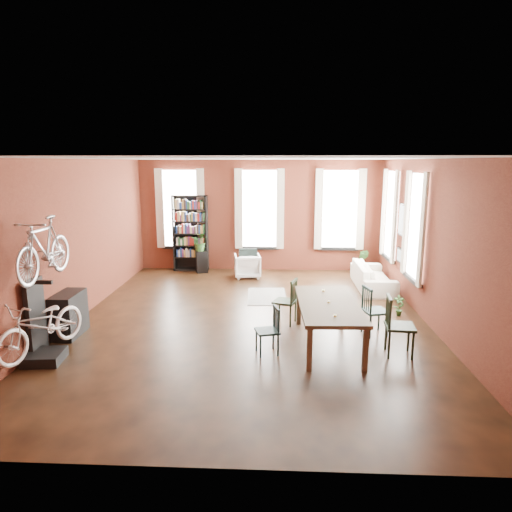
# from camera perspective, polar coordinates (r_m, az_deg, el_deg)

# --- Properties ---
(room) EXTENTS (9.00, 9.04, 3.22)m
(room) POSITION_cam_1_polar(r_m,az_deg,el_deg) (9.36, 1.02, 5.54)
(room) COLOR black
(room) RESTS_ON ground
(dining_table) EXTENTS (1.08, 2.25, 0.76)m
(dining_table) POSITION_cam_1_polar(r_m,az_deg,el_deg) (8.10, 8.99, -8.39)
(dining_table) COLOR brown
(dining_table) RESTS_ON ground
(dining_chair_a) EXTENTS (0.45, 0.45, 0.79)m
(dining_chair_a) POSITION_cam_1_polar(r_m,az_deg,el_deg) (7.65, 1.40, -9.33)
(dining_chair_a) COLOR #193639
(dining_chair_a) RESTS_ON ground
(dining_chair_b) EXTENTS (0.53, 0.53, 0.90)m
(dining_chair_b) POSITION_cam_1_polar(r_m,az_deg,el_deg) (9.03, 3.64, -5.66)
(dining_chair_b) COLOR black
(dining_chair_b) RESTS_ON ground
(dining_chair_c) EXTENTS (0.50, 0.50, 0.99)m
(dining_chair_c) POSITION_cam_1_polar(r_m,az_deg,el_deg) (7.92, 17.55, -8.37)
(dining_chair_c) COLOR black
(dining_chair_c) RESTS_ON ground
(dining_chair_d) EXTENTS (0.52, 0.52, 0.91)m
(dining_chair_d) POSITION_cam_1_polar(r_m,az_deg,el_deg) (8.72, 14.68, -6.64)
(dining_chair_d) COLOR #1A3938
(dining_chair_d) RESTS_ON ground
(bookshelf) EXTENTS (1.00, 0.32, 2.20)m
(bookshelf) POSITION_cam_1_polar(r_m,az_deg,el_deg) (13.39, -8.19, 2.84)
(bookshelf) COLOR black
(bookshelf) RESTS_ON ground
(white_armchair) EXTENTS (0.78, 0.74, 0.71)m
(white_armchair) POSITION_cam_1_polar(r_m,az_deg,el_deg) (12.56, -1.09, -1.10)
(white_armchair) COLOR white
(white_armchair) RESTS_ON ground
(cream_sofa) EXTENTS (0.61, 2.08, 0.81)m
(cream_sofa) POSITION_cam_1_polar(r_m,az_deg,el_deg) (11.87, 14.45, -1.98)
(cream_sofa) COLOR beige
(cream_sofa) RESTS_ON ground
(striped_rug) EXTENTS (0.97, 1.48, 0.01)m
(striped_rug) POSITION_cam_1_polar(r_m,az_deg,el_deg) (10.88, 1.36, -5.05)
(striped_rug) COLOR black
(striped_rug) RESTS_ON ground
(bike_trainer) EXTENTS (0.62, 0.62, 0.16)m
(bike_trainer) POSITION_cam_1_polar(r_m,az_deg,el_deg) (8.19, -24.90, -11.38)
(bike_trainer) COLOR black
(bike_trainer) RESTS_ON ground
(bike_wall_rack) EXTENTS (0.16, 0.60, 1.30)m
(bike_wall_rack) POSITION_cam_1_polar(r_m,az_deg,el_deg) (8.31, -25.82, -6.95)
(bike_wall_rack) COLOR black
(bike_wall_rack) RESTS_ON ground
(console_table) EXTENTS (0.40, 0.80, 0.80)m
(console_table) POSITION_cam_1_polar(r_m,az_deg,el_deg) (9.10, -22.33, -6.75)
(console_table) COLOR black
(console_table) RESTS_ON ground
(plant_stand) EXTENTS (0.39, 0.39, 0.62)m
(plant_stand) POSITION_cam_1_polar(r_m,az_deg,el_deg) (13.24, -6.79, -0.70)
(plant_stand) COLOR black
(plant_stand) RESTS_ON ground
(plant_by_sofa) EXTENTS (0.54, 0.75, 0.30)m
(plant_by_sofa) POSITION_cam_1_polar(r_m,az_deg,el_deg) (13.49, 13.04, -1.39)
(plant_by_sofa) COLOR #295622
(plant_by_sofa) RESTS_ON ground
(plant_small) EXTENTS (0.32, 0.47, 0.16)m
(plant_small) POSITION_cam_1_polar(r_m,az_deg,el_deg) (9.98, 17.39, -6.72)
(plant_small) COLOR #294F1F
(plant_small) RESTS_ON ground
(bicycle_floor) EXTENTS (0.85, 1.05, 1.73)m
(bicycle_floor) POSITION_cam_1_polar(r_m,az_deg,el_deg) (7.91, -25.43, -4.99)
(bicycle_floor) COLOR silver
(bicycle_floor) RESTS_ON bike_trainer
(bicycle_hung) EXTENTS (0.47, 1.00, 1.66)m
(bicycle_hung) POSITION_cam_1_polar(r_m,az_deg,el_deg) (7.88, -25.18, 3.22)
(bicycle_hung) COLOR #A5A8AD
(bicycle_hung) RESTS_ON bike_wall_rack
(plant_on_stand) EXTENTS (0.63, 0.66, 0.42)m
(plant_on_stand) POSITION_cam_1_polar(r_m,az_deg,el_deg) (13.15, -6.95, 1.53)
(plant_on_stand) COLOR #2E6026
(plant_on_stand) RESTS_ON plant_stand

